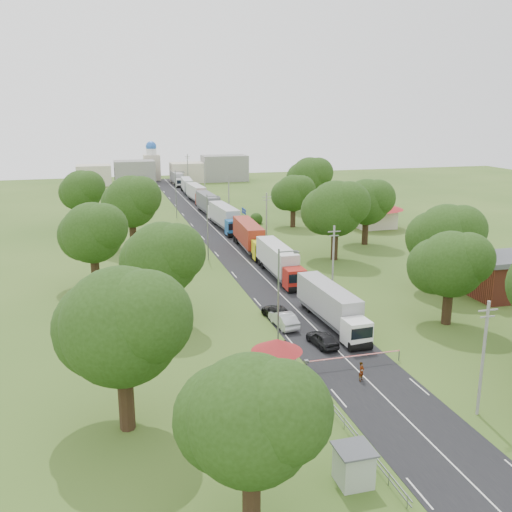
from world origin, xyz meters
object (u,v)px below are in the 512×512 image
object	(u,v)px
info_sign	(244,214)
pedestrian_near	(361,372)
guard_booth	(277,353)
car_lane_front	(322,339)
truck_0	(332,306)
car_lane_mid	(284,319)
boom_barrier	(340,359)

from	to	relation	value
info_sign	pedestrian_near	size ratio (longest dim) A/B	2.46
guard_booth	car_lane_front	xyz separation A→B (m)	(6.20, 5.00, -1.44)
truck_0	car_lane_front	world-z (taller)	truck_0
info_sign	truck_0	bearing A→B (deg)	-93.60
car_lane_mid	guard_booth	bearing A→B (deg)	64.27
guard_booth	pedestrian_near	xyz separation A→B (m)	(6.64, -2.71, -1.33)
car_lane_front	pedestrian_near	xyz separation A→B (m)	(0.44, -7.71, 0.11)
truck_0	info_sign	bearing A→B (deg)	86.40
truck_0	car_lane_front	distance (m)	6.06
boom_barrier	car_lane_mid	xyz separation A→B (m)	(-1.64, 10.84, -0.09)
truck_0	car_lane_front	size ratio (longest dim) A/B	3.39
car_lane_mid	pedestrian_near	bearing A→B (deg)	95.66
boom_barrier	truck_0	size ratio (longest dim) A/B	0.64
car_lane_front	pedestrian_near	size ratio (longest dim) A/B	2.55
guard_booth	car_lane_mid	distance (m)	11.70
car_lane_front	car_lane_mid	world-z (taller)	car_lane_mid
guard_booth	pedestrian_near	world-z (taller)	guard_booth
info_sign	car_lane_front	bearing A→B (deg)	-96.43
boom_barrier	car_lane_mid	world-z (taller)	car_lane_mid
truck_0	car_lane_mid	bearing A→B (deg)	171.14
info_sign	car_lane_front	distance (m)	55.40
car_lane_front	guard_booth	bearing A→B (deg)	30.90
boom_barrier	guard_booth	xyz separation A→B (m)	(-5.84, -0.00, 1.27)
car_lane_front	car_lane_mid	size ratio (longest dim) A/B	0.87
truck_0	pedestrian_near	bearing A→B (deg)	-101.58
car_lane_mid	pedestrian_near	distance (m)	13.76
boom_barrier	pedestrian_near	world-z (taller)	pedestrian_near
boom_barrier	car_lane_front	bearing A→B (deg)	85.91
info_sign	car_lane_front	xyz separation A→B (m)	(-6.20, -55.00, -2.28)
boom_barrier	truck_0	world-z (taller)	truck_0
boom_barrier	pedestrian_near	bearing A→B (deg)	-73.55
guard_booth	truck_0	bearing A→B (deg)	47.36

